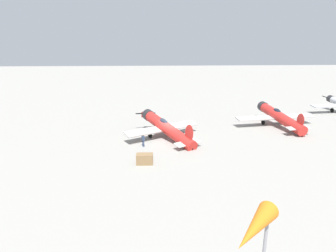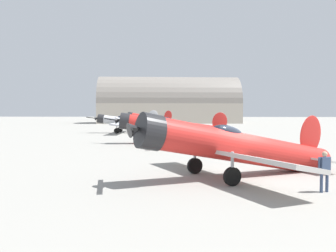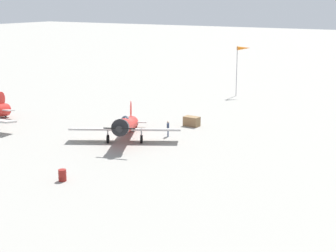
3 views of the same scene
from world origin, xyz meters
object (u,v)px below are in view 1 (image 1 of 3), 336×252
(airplane_foreground, at_px, (166,128))
(equipment_crate, at_px, (145,159))
(airplane_mid_apron, at_px, (278,116))
(windsock_mast, at_px, (255,237))
(ground_crew_mechanic, at_px, (143,139))
(fuel_drum, at_px, (143,115))

(airplane_foreground, bearing_deg, equipment_crate, 131.81)
(airplane_mid_apron, height_order, windsock_mast, windsock_mast)
(airplane_foreground, bearing_deg, ground_crew_mechanic, 106.63)
(equipment_crate, distance_m, fuel_drum, 20.83)
(windsock_mast, bearing_deg, airplane_foreground, -180.00)
(airplane_foreground, relative_size, ground_crew_mechanic, 6.52)
(airplane_foreground, xyz_separation_m, ground_crew_mechanic, (3.07, -2.97, -0.47))
(ground_crew_mechanic, height_order, fuel_drum, ground_crew_mechanic)
(ground_crew_mechanic, relative_size, equipment_crate, 0.92)
(airplane_mid_apron, distance_m, ground_crew_mechanic, 21.88)
(ground_crew_mechanic, bearing_deg, windsock_mast, 70.11)
(ground_crew_mechanic, xyz_separation_m, equipment_crate, (5.22, 0.14, -0.45))
(airplane_mid_apron, distance_m, equipment_crate, 24.08)
(airplane_foreground, height_order, fuel_drum, airplane_foreground)
(airplane_mid_apron, bearing_deg, fuel_drum, 61.88)
(equipment_crate, bearing_deg, windsock_mast, 7.99)
(ground_crew_mechanic, height_order, equipment_crate, ground_crew_mechanic)
(windsock_mast, bearing_deg, fuel_drum, -175.84)
(airplane_foreground, height_order, equipment_crate, airplane_foreground)
(airplane_mid_apron, height_order, ground_crew_mechanic, airplane_mid_apron)
(airplane_mid_apron, bearing_deg, airplane_foreground, 97.58)
(airplane_mid_apron, relative_size, fuel_drum, 14.25)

